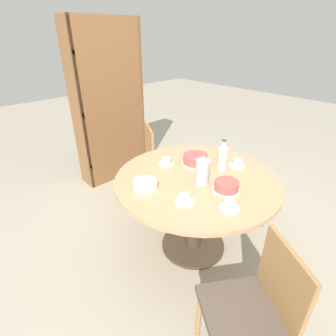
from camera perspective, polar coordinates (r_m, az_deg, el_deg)
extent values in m
plane|color=#B2A893|center=(2.62, 5.41, -16.43)|extent=(14.00, 14.00, 0.00)
cylinder|color=#473828|center=(2.61, 5.43, -16.20)|extent=(0.59, 0.59, 0.03)
cylinder|color=#473828|center=(2.38, 5.81, -9.98)|extent=(0.14, 0.14, 0.68)
cylinder|color=tan|center=(2.18, 6.26, -2.47)|extent=(1.35, 1.35, 0.04)
cylinder|color=#A87A47|center=(1.93, 6.75, -29.15)|extent=(0.03, 0.03, 0.42)
cylinder|color=#A87A47|center=(2.03, 17.74, -26.66)|extent=(0.03, 0.03, 0.42)
cube|color=brown|center=(1.69, 15.79, -28.28)|extent=(0.58, 0.58, 0.04)
cube|color=#A87A47|center=(1.60, 23.83, -21.46)|extent=(0.24, 0.35, 0.41)
cylinder|color=#A87A47|center=(3.15, 3.60, -3.12)|extent=(0.03, 0.03, 0.42)
cylinder|color=#A87A47|center=(3.44, 1.70, -0.16)|extent=(0.03, 0.03, 0.42)
cylinder|color=#A87A47|center=(3.06, -2.82, -4.04)|extent=(0.03, 0.03, 0.42)
cylinder|color=#A87A47|center=(3.37, -4.18, -0.92)|extent=(0.03, 0.03, 0.42)
cube|color=brown|center=(3.14, -0.44, 1.69)|extent=(0.57, 0.57, 0.04)
cube|color=#A87A47|center=(3.01, -4.10, 5.18)|extent=(0.21, 0.36, 0.41)
cube|color=brown|center=(3.73, -6.95, 14.63)|extent=(0.04, 0.28, 1.98)
cube|color=brown|center=(3.30, -19.22, 11.62)|extent=(0.04, 0.28, 1.98)
cube|color=brown|center=(3.39, -11.55, 12.95)|extent=(0.90, 0.02, 1.98)
cube|color=brown|center=(3.84, -11.26, -0.83)|extent=(0.83, 0.27, 0.04)
cube|color=brown|center=(3.59, -12.20, 8.20)|extent=(0.83, 0.27, 0.04)
cube|color=brown|center=(3.43, -13.34, 18.61)|extent=(0.83, 0.27, 0.04)
cube|color=brown|center=(3.40, -14.67, 29.29)|extent=(0.83, 0.27, 0.04)
cube|color=beige|center=(3.84, -8.47, 3.52)|extent=(0.34, 0.21, 0.46)
cube|color=#B72D28|center=(3.59, -14.81, 2.15)|extent=(0.34, 0.21, 0.58)
cube|color=beige|center=(3.62, -9.04, 13.67)|extent=(0.31, 0.21, 0.57)
cube|color=#234793|center=(3.37, -16.38, 12.01)|extent=(0.31, 0.21, 0.59)
cube|color=orange|center=(3.53, -9.86, 24.28)|extent=(0.30, 0.21, 0.59)
cube|color=#28703D|center=(3.26, -18.09, 23.15)|extent=(0.30, 0.21, 0.59)
cylinder|color=silver|center=(2.05, 7.53, -0.83)|extent=(0.11, 0.11, 0.20)
cone|color=silver|center=(2.00, 7.73, 1.94)|extent=(0.10, 0.10, 0.02)
sphere|color=silver|center=(1.99, 7.76, 2.42)|extent=(0.02, 0.02, 0.02)
cylinder|color=silver|center=(2.28, 11.73, 2.03)|extent=(0.08, 0.08, 0.20)
cylinder|color=silver|center=(2.23, 12.05, 5.06)|extent=(0.03, 0.03, 0.06)
cylinder|color=#2D5184|center=(2.22, 12.14, 5.89)|extent=(0.04, 0.04, 0.01)
cylinder|color=silver|center=(2.38, 5.92, 1.04)|extent=(0.25, 0.25, 0.01)
cylinder|color=#C65651|center=(2.36, 5.97, 2.03)|extent=(0.22, 0.22, 0.08)
cylinder|color=silver|center=(2.03, 12.51, -4.70)|extent=(0.21, 0.21, 0.01)
cylinder|color=#C65651|center=(2.01, 12.62, -3.72)|extent=(0.18, 0.18, 0.07)
cylinder|color=white|center=(1.84, 13.21, -8.52)|extent=(0.14, 0.14, 0.01)
cylinder|color=silver|center=(1.82, 13.32, -7.74)|extent=(0.08, 0.08, 0.05)
cylinder|color=white|center=(2.37, -0.37, 0.94)|extent=(0.14, 0.14, 0.01)
cylinder|color=silver|center=(2.35, -0.37, 1.60)|extent=(0.08, 0.08, 0.05)
cylinder|color=white|center=(2.42, 14.77, 0.57)|extent=(0.14, 0.14, 0.01)
cylinder|color=silver|center=(2.40, 14.86, 1.22)|extent=(0.08, 0.08, 0.05)
cylinder|color=white|center=(1.86, 3.62, -7.32)|extent=(0.14, 0.14, 0.01)
cylinder|color=silver|center=(1.84, 3.65, -6.53)|extent=(0.08, 0.08, 0.05)
cylinder|color=white|center=(2.03, -4.96, -4.05)|extent=(0.19, 0.19, 0.01)
cylinder|color=white|center=(2.02, -4.97, -3.81)|extent=(0.19, 0.19, 0.01)
cylinder|color=white|center=(2.02, -4.98, -3.57)|extent=(0.19, 0.19, 0.01)
cylinder|color=white|center=(2.01, -5.00, -3.32)|extent=(0.19, 0.19, 0.01)
cylinder|color=white|center=(2.01, -5.01, -3.08)|extent=(0.19, 0.19, 0.01)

